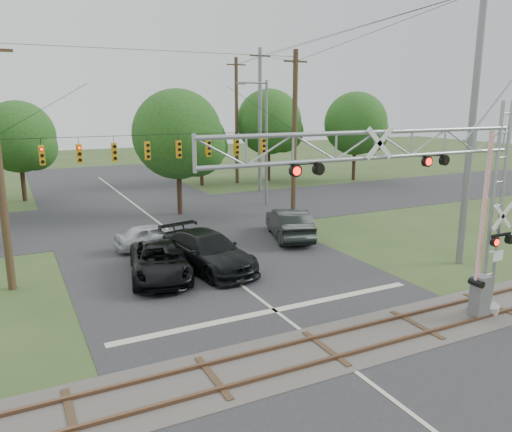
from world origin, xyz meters
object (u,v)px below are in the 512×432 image
crossing_gantry (427,194)px  sedan_silver (153,236)px  car_dark (208,251)px  pickup_black (160,261)px  streetlight (264,137)px  traffic_signal_span (176,141)px

crossing_gantry → sedan_silver: 16.01m
crossing_gantry → sedan_silver: (-5.60, 14.37, -4.29)m
car_dark → sedan_silver: (-1.45, 4.59, -0.19)m
crossing_gantry → sedan_silver: bearing=111.3°
pickup_black → crossing_gantry: bearing=-44.0°
pickup_black → streetlight: streetlight is taller
crossing_gantry → streetlight: (5.55, 22.41, 0.37)m
streetlight → pickup_black: bearing=-133.5°
car_dark → streetlight: streetlight is taller
traffic_signal_span → streetlight: traffic_signal_span is taller
pickup_black → sedan_silver: size_ratio=1.36×
crossing_gantry → sedan_silver: crossing_gantry is taller
sedan_silver → streetlight: streetlight is taller
pickup_black → streetlight: bearing=58.1°
pickup_black → streetlight: (12.14, 12.79, 4.58)m
traffic_signal_span → pickup_black: size_ratio=3.40×
car_dark → sedan_silver: bearing=96.3°
traffic_signal_span → crossing_gantry: bearing=-81.3°
crossing_gantry → car_dark: 11.38m
crossing_gantry → traffic_signal_span: bearing=98.7°
pickup_black → sedan_silver: 4.85m
car_dark → sedan_silver: 4.82m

